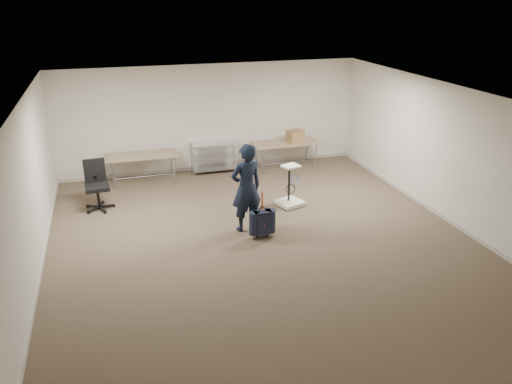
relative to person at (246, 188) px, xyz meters
name	(u,v)px	position (x,y,z in m)	size (l,w,h in m)	color
ground	(262,241)	(0.14, -0.60, -0.90)	(9.00, 9.00, 0.00)	#4B3C2E
room_shell	(243,211)	(0.14, 0.78, -0.85)	(8.00, 9.00, 9.00)	white
folding_table_left	(142,157)	(-1.76, 3.35, -0.23)	(1.80, 0.75, 0.73)	#8E7257
folding_table_right	(286,144)	(2.04, 3.35, -0.23)	(1.80, 0.75, 0.73)	#8E7257
wire_shelf	(215,156)	(0.14, 3.60, -0.46)	(1.22, 0.47, 0.80)	silver
person	(246,188)	(0.00, 0.00, 0.00)	(0.66, 0.43, 1.81)	black
suitcase	(262,222)	(0.20, -0.43, -0.58)	(0.35, 0.22, 0.94)	black
office_chair	(98,194)	(-2.86, 1.97, -0.57)	(0.66, 0.66, 1.10)	black
equipment_cart	(290,195)	(1.27, 0.89, -0.65)	(0.65, 0.65, 0.95)	#ECE9CB
cardboard_box	(295,136)	(2.30, 3.30, -0.01)	(0.42, 0.32, 0.32)	#A4844C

